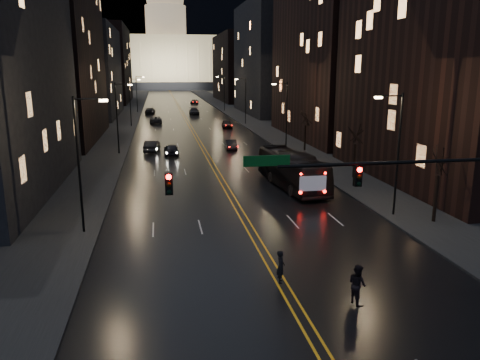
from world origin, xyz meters
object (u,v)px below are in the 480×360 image
pedestrian_a (281,267)px  bus (292,170)px  traffic_signal (403,184)px  receding_car_a (231,145)px  oncoming_car_a (171,150)px  pedestrian_b (357,284)px  oncoming_car_b (152,146)px

pedestrian_a → bus: bearing=-4.5°
traffic_signal → receding_car_a: (-2.26, 41.04, -4.43)m
pedestrian_a → traffic_signal: bearing=-83.9°
oncoming_car_a → pedestrian_b: 40.76m
pedestrian_a → pedestrian_b: bearing=-119.9°
pedestrian_b → bus: bearing=-21.9°
bus → oncoming_car_b: (-12.84, 21.46, -0.86)m
oncoming_car_a → oncoming_car_b: 3.97m
receding_car_a → pedestrian_b: bearing=-86.3°
bus → receding_car_a: bus is taller
traffic_signal → pedestrian_a: size_ratio=10.02×
oncoming_car_a → pedestrian_b: size_ratio=2.29×
pedestrian_a → pedestrian_b: size_ratio=0.89×
pedestrian_a → oncoming_car_b: bearing=22.6°
traffic_signal → receding_car_a: bearing=93.2°
receding_car_a → traffic_signal: bearing=-82.1°
traffic_signal → pedestrian_a: (-5.94, 0.73, -4.24)m
bus → receding_car_a: size_ratio=2.88×
bus → oncoming_car_a: bearing=114.2°
oncoming_car_b → receding_car_a: (10.50, -0.21, -0.10)m
receding_car_a → oncoming_car_a: bearing=-155.3°
oncoming_car_a → pedestrian_a: bearing=95.5°
pedestrian_a → oncoming_car_a: bearing=19.7°
bus → pedestrian_a: (-6.03, -19.06, -0.77)m
traffic_signal → oncoming_car_b: bearing=107.2°
traffic_signal → oncoming_car_a: traffic_signal is taller
traffic_signal → bus: 20.09m
traffic_signal → bus: size_ratio=1.48×
bus → pedestrian_a: size_ratio=6.79×
traffic_signal → receding_car_a: size_ratio=4.25×
traffic_signal → bus: traffic_signal is taller
pedestrian_b → pedestrian_a: bearing=33.2°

